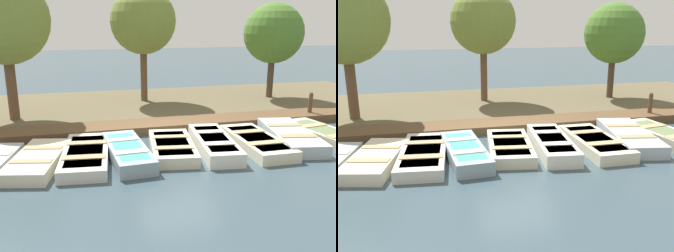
% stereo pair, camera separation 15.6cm
% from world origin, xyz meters
% --- Properties ---
extents(ground_plane, '(80.00, 80.00, 0.00)m').
position_xyz_m(ground_plane, '(0.00, 0.00, 0.00)').
color(ground_plane, '#384C56').
extents(shore_bank, '(8.00, 24.00, 0.12)m').
position_xyz_m(shore_bank, '(-5.00, 0.00, 0.06)').
color(shore_bank, brown).
rests_on(shore_bank, ground_plane).
extents(dock_walkway, '(1.25, 21.76, 0.30)m').
position_xyz_m(dock_walkway, '(-1.58, 0.00, 0.15)').
color(dock_walkway, brown).
rests_on(dock_walkway, ground_plane).
extents(rowboat_1, '(2.92, 1.70, 0.35)m').
position_xyz_m(rowboat_1, '(0.95, -4.11, 0.17)').
color(rowboat_1, beige).
rests_on(rowboat_1, ground_plane).
extents(rowboat_2, '(3.25, 1.54, 0.34)m').
position_xyz_m(rowboat_2, '(0.86, -2.88, 0.17)').
color(rowboat_2, beige).
rests_on(rowboat_2, ground_plane).
extents(rowboat_3, '(3.01, 1.16, 0.40)m').
position_xyz_m(rowboat_3, '(0.97, -1.74, 0.20)').
color(rowboat_3, '#8C9EA8').
rests_on(rowboat_3, ground_plane).
extents(rowboat_4, '(2.82, 1.58, 0.34)m').
position_xyz_m(rowboat_4, '(0.81, -0.41, 0.17)').
color(rowboat_4, beige).
rests_on(rowboat_4, ground_plane).
extents(rowboat_5, '(3.14, 1.33, 0.42)m').
position_xyz_m(rowboat_5, '(0.92, 0.85, 0.21)').
color(rowboat_5, silver).
rests_on(rowboat_5, ground_plane).
extents(rowboat_6, '(3.06, 1.19, 0.35)m').
position_xyz_m(rowboat_6, '(0.99, 2.19, 0.17)').
color(rowboat_6, beige).
rests_on(rowboat_6, ground_plane).
extents(rowboat_7, '(3.38, 1.76, 0.40)m').
position_xyz_m(rowboat_7, '(0.78, 3.47, 0.20)').
color(rowboat_7, '#B2BCC1').
rests_on(rowboat_7, ground_plane).
extents(rowboat_8, '(3.27, 1.55, 0.39)m').
position_xyz_m(rowboat_8, '(0.99, 4.62, 0.19)').
color(rowboat_8, beige).
rests_on(rowboat_8, ground_plane).
extents(mooring_post_far, '(0.15, 0.15, 1.08)m').
position_xyz_m(mooring_post_far, '(-1.50, 5.71, 0.55)').
color(mooring_post_far, brown).
rests_on(mooring_post_far, ground_plane).
extents(park_tree_far_left, '(3.21, 3.21, 5.36)m').
position_xyz_m(park_tree_far_left, '(-3.94, -5.30, 3.73)').
color(park_tree_far_left, brown).
rests_on(park_tree_far_left, ground_plane).
extents(park_tree_left, '(2.91, 2.91, 5.15)m').
position_xyz_m(park_tree_left, '(-6.08, 0.08, 3.67)').
color(park_tree_left, brown).
rests_on(park_tree_left, ground_plane).
extents(park_tree_center, '(2.77, 2.77, 4.52)m').
position_xyz_m(park_tree_center, '(-5.39, 6.13, 3.12)').
color(park_tree_center, '#4C3828').
rests_on(park_tree_center, ground_plane).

